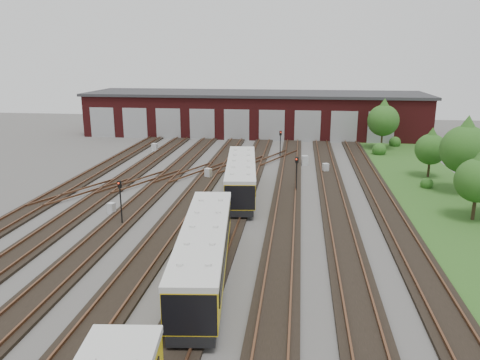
# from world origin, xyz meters

# --- Properties ---
(ground) EXTENTS (120.00, 120.00, 0.00)m
(ground) POSITION_xyz_m (0.00, 0.00, 0.00)
(ground) COLOR #484643
(ground) RESTS_ON ground
(track_network) EXTENTS (30.40, 70.00, 0.33)m
(track_network) POSITION_xyz_m (-0.17, 0.59, 0.11)
(track_network) COLOR black
(track_network) RESTS_ON ground
(maintenance_shed) EXTENTS (51.00, 12.50, 6.35)m
(maintenance_shed) POSITION_xyz_m (-0.01, 39.97, 3.20)
(maintenance_shed) COLOR #4F1314
(maintenance_shed) RESTS_ON ground
(grass_verge) EXTENTS (8.00, 55.00, 0.05)m
(grass_verge) POSITION_xyz_m (19.00, 10.00, 0.03)
(grass_verge) COLOR #24501A
(grass_verge) RESTS_ON ground
(metro_train) EXTENTS (3.81, 45.45, 2.74)m
(metro_train) POSITION_xyz_m (2.00, -8.77, 1.73)
(metro_train) COLOR black
(metro_train) RESTS_ON ground
(signal_mast_0) EXTENTS (0.29, 0.28, 3.32)m
(signal_mast_0) POSITION_xyz_m (-5.64, -1.16, 2.11)
(signal_mast_0) COLOR black
(signal_mast_0) RESTS_ON ground
(signal_mast_1) EXTENTS (0.27, 0.25, 2.95)m
(signal_mast_1) POSITION_xyz_m (0.85, 13.59, 1.90)
(signal_mast_1) COLOR black
(signal_mast_1) RESTS_ON ground
(signal_mast_2) EXTENTS (0.30, 0.28, 3.13)m
(signal_mast_2) POSITION_xyz_m (4.68, 23.69, 2.02)
(signal_mast_2) COLOR black
(signal_mast_2) RESTS_ON ground
(signal_mast_3) EXTENTS (0.30, 0.29, 3.18)m
(signal_mast_3) POSITION_xyz_m (6.75, 8.91, 2.04)
(signal_mast_3) COLOR black
(signal_mast_3) RESTS_ON ground
(relay_cabinet_0) EXTENTS (0.64, 0.58, 0.87)m
(relay_cabinet_0) POSITION_xyz_m (-7.36, 1.14, 0.44)
(relay_cabinet_0) COLOR #B6B8BB
(relay_cabinet_0) RESTS_ON ground
(relay_cabinet_1) EXTENTS (0.73, 0.64, 1.11)m
(relay_cabinet_1) POSITION_xyz_m (-11.12, 24.33, 0.55)
(relay_cabinet_1) COLOR #B6B8BB
(relay_cabinet_1) RESTS_ON ground
(relay_cabinet_2) EXTENTS (0.75, 0.69, 1.00)m
(relay_cabinet_2) POSITION_xyz_m (-1.98, 12.61, 0.50)
(relay_cabinet_2) COLOR #B6B8BB
(relay_cabinet_2) RESTS_ON ground
(relay_cabinet_3) EXTENTS (0.72, 0.66, 0.97)m
(relay_cabinet_3) POSITION_xyz_m (9.73, 16.49, 0.48)
(relay_cabinet_3) COLOR #B6B8BB
(relay_cabinet_3) RESTS_ON ground
(relay_cabinet_4) EXTENTS (0.75, 0.67, 1.09)m
(relay_cabinet_4) POSITION_xyz_m (7.60, 19.43, 0.55)
(relay_cabinet_4) COLOR #B6B8BB
(relay_cabinet_4) RESTS_ON ground
(tree_0) EXTENTS (3.99, 3.99, 6.60)m
(tree_0) POSITION_xyz_m (17.50, 29.80, 4.24)
(tree_0) COLOR black
(tree_0) RESTS_ON ground
(tree_1) EXTENTS (3.05, 3.05, 5.06)m
(tree_1) POSITION_xyz_m (19.85, 15.72, 3.25)
(tree_1) COLOR black
(tree_1) RESTS_ON ground
(tree_2) EXTENTS (4.20, 4.20, 6.96)m
(tree_2) POSITION_xyz_m (21.24, 10.38, 4.47)
(tree_2) COLOR black
(tree_2) RESTS_ON ground
(tree_3) EXTENTS (3.26, 3.26, 5.40)m
(tree_3) POSITION_xyz_m (19.92, 3.15, 3.47)
(tree_3) COLOR black
(tree_3) RESTS_ON ground
(bush_0) EXTENTS (1.14, 1.14, 1.14)m
(bush_0) POSITION_xyz_m (18.73, 11.73, 0.57)
(bush_0) COLOR #1D4915
(bush_0) RESTS_ON ground
(bush_1) EXTENTS (1.71, 1.71, 1.71)m
(bush_1) POSITION_xyz_m (16.72, 26.43, 0.85)
(bush_1) COLOR #1D4915
(bush_1) RESTS_ON ground
(bush_2) EXTENTS (1.53, 1.53, 1.53)m
(bush_2) POSITION_xyz_m (19.66, 32.21, 0.76)
(bush_2) COLOR #1D4915
(bush_2) RESTS_ON ground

